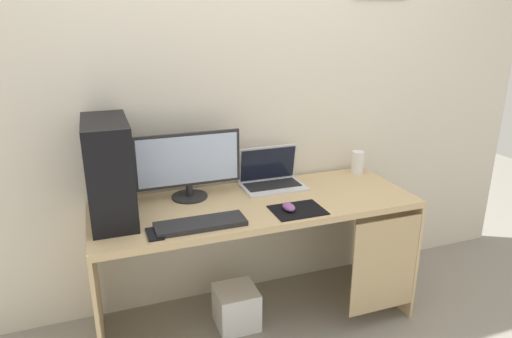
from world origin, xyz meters
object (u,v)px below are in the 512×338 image
Objects in this scene: speaker at (358,162)px; mouse_left at (289,207)px; pc_tower at (109,170)px; subwoofer at (236,307)px; laptop at (271,178)px; cell_phone at (155,234)px; monitor at (188,165)px; keyboard at (201,224)px.

mouse_left is (-0.63, -0.38, -0.05)m from speaker.
pc_tower is 2.14× the size of subwoofer.
laptop is 0.58m from speaker.
pc_tower is 0.88m from mouse_left.
cell_phone is 0.77m from subwoofer.
cell_phone is at bearing -156.43° from subwoofer.
subwoofer is at bearing -6.71° from pc_tower.
laptop is (0.87, 0.14, -0.19)m from pc_tower.
monitor is at bearing -177.38° from speaker.
laptop is 0.84× the size of keyboard.
laptop is 2.70× the size of cell_phone.
speaker is 1.13m from subwoofer.
monitor is 0.57m from mouse_left.
speaker is at bearing 2.62° from monitor.
speaker is (0.58, 0.03, 0.02)m from laptop.
keyboard reaches higher than subwoofer.
pc_tower reaches higher than subwoofer.
speaker reaches higher than cell_phone.
cell_phone is at bearing -58.32° from pc_tower.
speaker is 0.33× the size of keyboard.
keyboard is (0.37, -0.24, -0.23)m from pc_tower.
speaker is at bearing 2.57° from laptop.
laptop is at bearing 2.67° from monitor.
laptop reaches higher than cell_phone.
pc_tower is 0.38m from cell_phone.
laptop is 1.56× the size of subwoofer.
monitor is 1.32× the size of keyboard.
speaker is 0.63× the size of subwoofer.
keyboard is (-0.03, -0.36, -0.18)m from monitor.
mouse_left is at bearing -14.95° from pc_tower.
monitor is 1.07m from speaker.
laptop is at bearing 28.91° from cell_phone.
laptop reaches higher than speaker.
speaker reaches higher than keyboard.
pc_tower reaches higher than cell_phone.
pc_tower is at bearing 165.05° from mouse_left.
speaker is 1.16m from keyboard.
speaker is at bearing 6.45° from pc_tower.
monitor is 3.96× the size of speaker.
laptop is at bearing -177.43° from speaker.
keyboard is 1.87× the size of subwoofer.
speaker is at bearing 17.99° from cell_phone.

